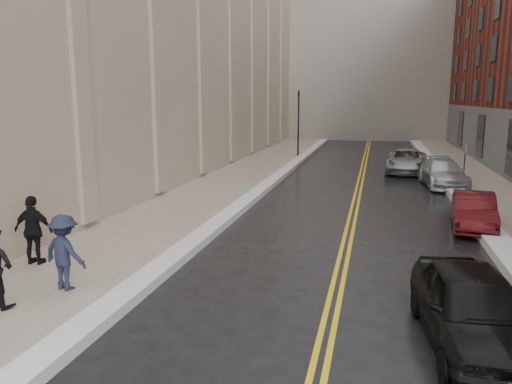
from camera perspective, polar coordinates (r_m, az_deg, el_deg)
The scene contains 15 objects.
ground at distance 10.01m, azimuth -7.65°, elevation -17.05°, with size 160.00×160.00×0.00m, color black.
sidewalk_left at distance 25.86m, azimuth -4.18°, elevation 0.50°, with size 4.00×64.00×0.15m, color gray.
sidewalk_right at distance 25.31m, azimuth 26.36°, elevation -0.83°, with size 3.00×64.00×0.15m, color gray.
lane_stripe_a at distance 24.69m, azimuth 11.22°, elevation -0.34°, with size 0.12×64.00×0.01m, color gold.
lane_stripe_b at distance 24.68m, azimuth 11.77°, elevation -0.37°, with size 0.12×64.00×0.01m, color gold.
snow_ridge_left at distance 25.25m, azimuth 0.80°, elevation 0.40°, with size 0.70×60.80×0.26m, color silver.
snow_ridge_right at distance 24.94m, azimuth 22.24°, elevation -0.48°, with size 0.85×60.80×0.30m, color silver.
traffic_signal at distance 38.71m, azimuth 4.88°, elevation 8.36°, with size 0.18×0.15×5.20m.
parking_sign_far at distance 28.79m, azimuth 22.74°, elevation 3.31°, with size 0.06×0.35×2.23m.
car_black at distance 10.42m, azimuth 23.58°, elevation -12.13°, with size 1.80×4.48×1.53m, color black.
car_maroon at distance 19.52m, azimuth 23.62°, elevation -2.02°, with size 1.37×3.94×1.30m, color #450C0F.
car_silver_near at distance 28.33m, azimuth 20.57°, elevation 2.04°, with size 1.99×4.90×1.42m, color #ADB1B5.
car_silver_far at distance 32.82m, azimuth 16.85°, elevation 3.42°, with size 2.47×5.36×1.49m, color #95979C.
pedestrian_b at distance 12.70m, azimuth -21.04°, elevation -6.44°, with size 1.17×0.67×1.82m, color #1B1E31.
pedestrian_c at distance 14.89m, azimuth -24.07°, elevation -4.01°, with size 1.12×0.46×1.90m, color black.
Camera 1 is at (3.30, -8.23, 4.65)m, focal length 35.00 mm.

